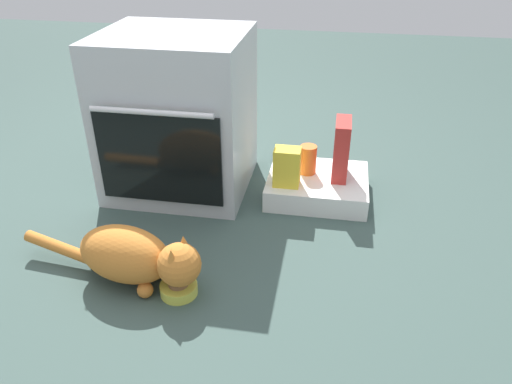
% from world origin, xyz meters
% --- Properties ---
extents(ground, '(8.00, 8.00, 0.00)m').
position_xyz_m(ground, '(0.00, 0.00, 0.00)').
color(ground, '#384C47').
extents(oven, '(0.65, 0.64, 0.75)m').
position_xyz_m(oven, '(-0.08, 0.40, 0.37)').
color(oven, '#B7BABF').
rests_on(oven, ground).
extents(pantry_cabinet, '(0.47, 0.40, 0.10)m').
position_xyz_m(pantry_cabinet, '(0.60, 0.40, 0.05)').
color(pantry_cabinet, white).
rests_on(pantry_cabinet, ground).
extents(food_bowl, '(0.14, 0.14, 0.07)m').
position_xyz_m(food_bowl, '(0.15, -0.39, 0.03)').
color(food_bowl, '#D1D14C').
rests_on(food_bowl, ground).
extents(cat, '(0.76, 0.28, 0.23)m').
position_xyz_m(cat, '(-0.03, -0.36, 0.12)').
color(cat, '#C6752D').
rests_on(cat, ground).
extents(snack_bag, '(0.12, 0.09, 0.18)m').
position_xyz_m(snack_bag, '(0.46, 0.30, 0.19)').
color(snack_bag, yellow).
rests_on(snack_bag, pantry_cabinet).
extents(cereal_box, '(0.07, 0.18, 0.28)m').
position_xyz_m(cereal_box, '(0.69, 0.42, 0.24)').
color(cereal_box, '#B72D28').
rests_on(cereal_box, pantry_cabinet).
extents(sauce_jar, '(0.08, 0.08, 0.14)m').
position_xyz_m(sauce_jar, '(0.54, 0.43, 0.17)').
color(sauce_jar, '#D16023').
rests_on(sauce_jar, pantry_cabinet).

